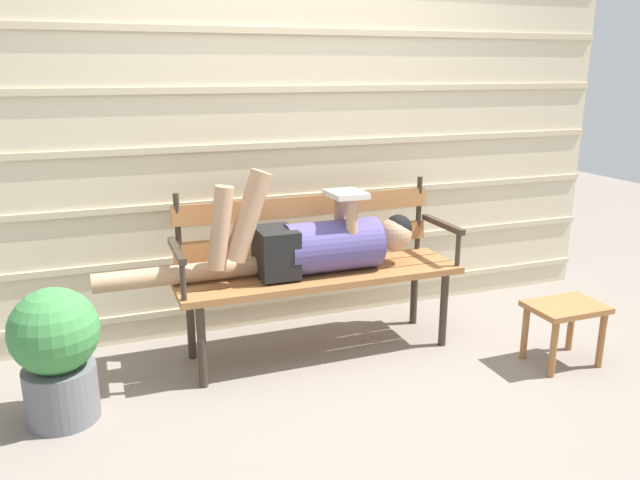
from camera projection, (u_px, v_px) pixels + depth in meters
ground_plane at (324, 355)px, 3.44m from camera, size 12.00×12.00×0.00m
house_siding at (290, 144)px, 3.66m from camera, size 4.32×0.08×2.22m
park_bench at (316, 261)px, 3.41m from camera, size 1.57×0.46×0.92m
reclining_person at (309, 244)px, 3.29m from camera, size 1.72×0.28×0.60m
footstool at (565, 317)px, 3.28m from camera, size 0.39×0.28×0.34m
potted_plant at (57, 351)px, 2.72m from camera, size 0.39×0.39×0.63m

